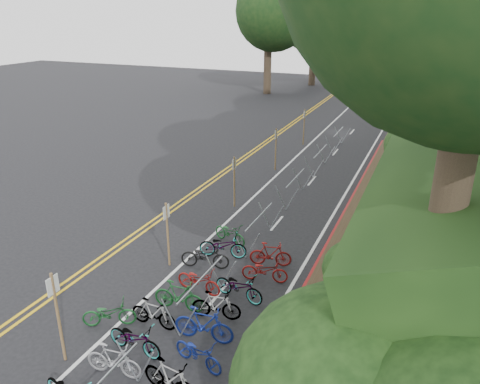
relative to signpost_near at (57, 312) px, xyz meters
name	(u,v)px	position (x,y,z in m)	size (l,w,h in m)	color
ground	(60,343)	(-0.61, 0.46, -1.54)	(120.00, 120.00, 0.00)	black
road_markings	(227,214)	(0.02, 10.56, -1.53)	(7.47, 80.00, 0.01)	gold
red_curb	(345,215)	(5.09, 12.46, -1.49)	(0.25, 28.00, 0.10)	maroon
bike_racks_rest	(295,183)	(2.39, 13.46, -0.68)	(1.14, 23.00, 1.17)	#969BA4
signpost_near	(57,312)	(0.00, 0.00, 0.00)	(0.08, 0.40, 2.70)	brown
signposts_rest	(257,161)	(-0.01, 14.46, -0.11)	(0.08, 18.40, 2.50)	brown
bike_front	(109,313)	(0.19, 1.70, -1.12)	(1.59, 0.56, 0.84)	#144C1E
bike_valet	(183,314)	(2.30, 2.45, -1.06)	(3.28, 12.30, 1.08)	slate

